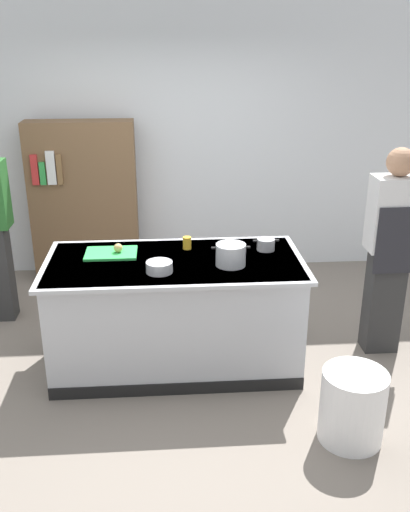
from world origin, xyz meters
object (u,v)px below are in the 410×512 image
at_px(person_chef, 390,248).
at_px(stock_pot, 231,255).
at_px(sauce_pan, 266,244).
at_px(onion, 118,248).
at_px(juice_cup, 187,243).
at_px(bookshelf, 84,203).
at_px(trash_bin, 352,406).
at_px(mixing_bowl, 159,267).

bearing_deg(person_chef, stock_pot, 90.48).
bearing_deg(sauce_pan, onion, -179.22).
distance_m(juice_cup, bookshelf, 1.86).
bearing_deg(trash_bin, juice_cup, 128.95).
height_order(sauce_pan, person_chef, person_chef).
xyz_separation_m(sauce_pan, bookshelf, (-1.64, 1.63, -0.09)).
relative_size(stock_pot, sauce_pan, 1.39).
distance_m(onion, bookshelf, 1.71).
bearing_deg(onion, sauce_pan, 0.78).
distance_m(onion, trash_bin, 2.08).
bearing_deg(person_chef, juice_cup, 75.78).
distance_m(onion, juice_cup, 0.55).
height_order(onion, mixing_bowl, onion).
distance_m(juice_cup, trash_bin, 1.76).
relative_size(trash_bin, person_chef, 0.29).
relative_size(mixing_bowl, person_chef, 0.11).
bearing_deg(stock_pot, onion, 161.88).
relative_size(mixing_bowl, bookshelf, 0.11).
bearing_deg(trash_bin, mixing_bowl, 147.23).
height_order(sauce_pan, juice_cup, juice_cup).
distance_m(juice_cup, person_chef, 1.63).
xyz_separation_m(juice_cup, trash_bin, (1.02, -1.26, -0.70)).
height_order(trash_bin, bookshelf, bookshelf).
height_order(person_chef, bookshelf, person_chef).
distance_m(stock_pot, mixing_bowl, 0.54).
bearing_deg(mixing_bowl, sauce_pan, 24.79).
xyz_separation_m(sauce_pan, mixing_bowl, (-0.85, -0.39, -0.01)).
distance_m(sauce_pan, juice_cup, 0.63).
height_order(juice_cup, bookshelf, bookshelf).
bearing_deg(person_chef, onion, 79.34).
height_order(onion, bookshelf, bookshelf).
bearing_deg(stock_pot, person_chef, 9.69).
bearing_deg(mixing_bowl, onion, 130.56).
xyz_separation_m(onion, person_chef, (2.16, -0.06, -0.04)).
height_order(onion, person_chef, person_chef).
distance_m(sauce_pan, trash_bin, 1.43).
bearing_deg(bookshelf, juice_cup, -56.85).
bearing_deg(mixing_bowl, juice_cup, 64.46).
relative_size(stock_pot, mixing_bowl, 1.50).
bearing_deg(bookshelf, onion, -73.90).
height_order(onion, juice_cup, juice_cup).
distance_m(mixing_bowl, trash_bin, 1.63).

